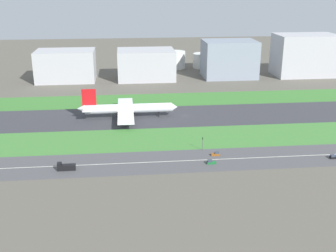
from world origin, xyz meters
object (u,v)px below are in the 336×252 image
fuel_tank_east (233,59)px  cargo_warehouse (305,55)px  car_3 (334,157)px  office_tower (229,59)px  car_0 (216,154)px  truck_0 (66,167)px  fuel_tank_west (175,60)px  car_1 (211,162)px  fuel_tank_centre (203,61)px  airliner (126,109)px  terminal_building (66,66)px  traffic_light (202,143)px  hangar_building (146,64)px

fuel_tank_east → cargo_warehouse: bearing=-38.7°
car_3 → office_tower: office_tower is taller
car_0 → truck_0: size_ratio=0.52×
cargo_warehouse → fuel_tank_west: size_ratio=2.83×
car_1 → fuel_tank_west: 237.39m
car_0 → fuel_tank_centre: 229.77m
car_3 → fuel_tank_centre: 238.24m
airliner → car_1: size_ratio=14.77×
terminal_building → office_tower: bearing=0.0°
office_tower → truck_0: bearing=-123.1°
car_1 → cargo_warehouse: cargo_warehouse is taller
office_tower → cargo_warehouse: bearing=0.0°
office_tower → cargo_warehouse: (71.94, 0.00, 2.32)m
terminal_building → cargo_warehouse: 219.62m
fuel_tank_centre → traffic_light: bearing=-100.5°
airliner → truck_0: airliner is taller
car_0 → car_3: (58.41, -10.00, 0.00)m
car_0 → fuel_tank_east: fuel_tank_east is taller
traffic_light → cargo_warehouse: (128.37, 174.01, 14.71)m
hangar_building → cargo_warehouse: cargo_warehouse is taller
car_3 → fuel_tank_west: (-51.82, 237.00, 7.76)m
terminal_building → cargo_warehouse: size_ratio=0.91×
car_1 → fuel_tank_west: bearing=-92.7°
hangar_building → car_1: bearing=-83.7°
truck_0 → car_1: truck_0 is taller
cargo_warehouse → fuel_tank_east: bearing=141.3°
airliner → car_1: airliner is taller
fuel_tank_centre → car_0: bearing=-98.8°
truck_0 → cargo_warehouse: 275.70m
cargo_warehouse → fuel_tank_east: 72.62m
car_0 → car_1: same height
car_3 → fuel_tank_centre: bearing=-84.4°
traffic_light → fuel_tank_west: 219.39m
car_1 → car_3: (62.95, 0.00, 0.00)m
office_tower → fuel_tank_west: office_tower is taller
terminal_building → hangar_building: 71.08m
office_tower → car_3: bearing=-87.8°
terminal_building → fuel_tank_east: (163.47, 45.00, -4.67)m
car_0 → truck_0: bearing=-172.3°
airliner → terminal_building: 125.38m
terminal_building → fuel_tank_east: terminal_building is taller
truck_0 → car_1: bearing=-180.0°
truck_0 → office_tower: office_tower is taller
cargo_warehouse → fuel_tank_west: 125.06m
car_3 → cargo_warehouse: (64.40, 192.00, 18.08)m
terminal_building → office_tower: office_tower is taller
cargo_warehouse → car_3: bearing=-108.5°
truck_0 → cargo_warehouse: bearing=-135.8°
airliner → terminal_building: size_ratio=1.28×
truck_0 → terminal_building: bearing=-83.3°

